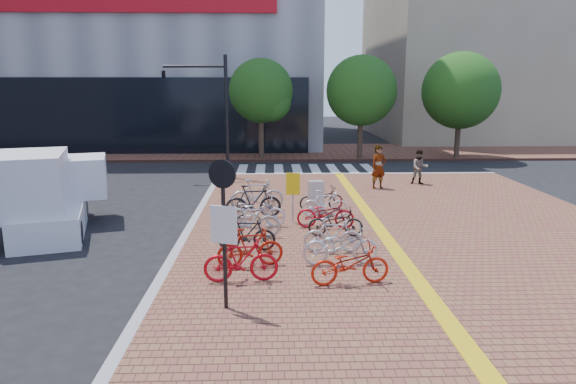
{
  "coord_description": "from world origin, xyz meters",
  "views": [
    {
      "loc": [
        -1.35,
        -13.55,
        4.62
      ],
      "look_at": [
        -0.87,
        2.1,
        1.3
      ],
      "focal_mm": 32.0,
      "sensor_mm": 36.0,
      "label": 1
    }
  ],
  "objects_px": {
    "bike_9": "(333,235)",
    "notice_sign": "(224,217)",
    "bike_0": "(241,260)",
    "bike_3": "(251,220)",
    "bike_8": "(341,245)",
    "bike_13": "(321,198)",
    "yellow_sign": "(293,188)",
    "bike_1": "(250,248)",
    "bike_11": "(325,214)",
    "utility_box": "(316,197)",
    "bike_7": "(350,264)",
    "bike_5": "(253,202)",
    "bike_12": "(325,204)",
    "bike_10": "(336,222)",
    "bike_4": "(256,212)",
    "traffic_light_pole": "(198,94)",
    "pedestrian_a": "(379,167)",
    "pedestrian_b": "(420,167)",
    "box_truck": "(49,195)",
    "bike_2": "(247,234)",
    "bike_6": "(257,195)"
  },
  "relations": [
    {
      "from": "bike_12",
      "to": "box_truck",
      "type": "bearing_deg",
      "value": 100.54
    },
    {
      "from": "yellow_sign",
      "to": "pedestrian_a",
      "type": "bearing_deg",
      "value": 54.32
    },
    {
      "from": "bike_8",
      "to": "bike_0",
      "type": "bearing_deg",
      "value": 110.88
    },
    {
      "from": "utility_box",
      "to": "bike_13",
      "type": "bearing_deg",
      "value": 59.05
    },
    {
      "from": "bike_12",
      "to": "pedestrian_a",
      "type": "height_order",
      "value": "pedestrian_a"
    },
    {
      "from": "bike_6",
      "to": "yellow_sign",
      "type": "height_order",
      "value": "yellow_sign"
    },
    {
      "from": "utility_box",
      "to": "traffic_light_pole",
      "type": "height_order",
      "value": "traffic_light_pole"
    },
    {
      "from": "box_truck",
      "to": "bike_10",
      "type": "bearing_deg",
      "value": -7.17
    },
    {
      "from": "box_truck",
      "to": "bike_11",
      "type": "bearing_deg",
      "value": -1.56
    },
    {
      "from": "bike_1",
      "to": "bike_12",
      "type": "bearing_deg",
      "value": -37.41
    },
    {
      "from": "pedestrian_b",
      "to": "notice_sign",
      "type": "xyz_separation_m",
      "value": [
        -7.6,
        -12.92,
        1.16
      ]
    },
    {
      "from": "bike_7",
      "to": "bike_9",
      "type": "bearing_deg",
      "value": -4.72
    },
    {
      "from": "yellow_sign",
      "to": "notice_sign",
      "type": "distance_m",
      "value": 6.79
    },
    {
      "from": "bike_6",
      "to": "bike_11",
      "type": "distance_m",
      "value": 3.23
    },
    {
      "from": "bike_12",
      "to": "utility_box",
      "type": "distance_m",
      "value": 0.71
    },
    {
      "from": "bike_4",
      "to": "utility_box",
      "type": "distance_m",
      "value": 2.68
    },
    {
      "from": "bike_2",
      "to": "pedestrian_a",
      "type": "xyz_separation_m",
      "value": [
        5.3,
        8.33,
        0.46
      ]
    },
    {
      "from": "bike_1",
      "to": "bike_5",
      "type": "relative_size",
      "value": 0.87
    },
    {
      "from": "bike_8",
      "to": "bike_11",
      "type": "distance_m",
      "value": 3.32
    },
    {
      "from": "pedestrian_a",
      "to": "traffic_light_pole",
      "type": "relative_size",
      "value": 0.32
    },
    {
      "from": "bike_7",
      "to": "yellow_sign",
      "type": "bearing_deg",
      "value": 3.75
    },
    {
      "from": "bike_13",
      "to": "pedestrian_a",
      "type": "bearing_deg",
      "value": -48.3
    },
    {
      "from": "bike_0",
      "to": "bike_3",
      "type": "bearing_deg",
      "value": -5.62
    },
    {
      "from": "bike_1",
      "to": "bike_7",
      "type": "bearing_deg",
      "value": -128.53
    },
    {
      "from": "bike_2",
      "to": "bike_5",
      "type": "height_order",
      "value": "bike_5"
    },
    {
      "from": "traffic_light_pole",
      "to": "bike_1",
      "type": "bearing_deg",
      "value": -76.82
    },
    {
      "from": "bike_3",
      "to": "bike_8",
      "type": "bearing_deg",
      "value": -133.24
    },
    {
      "from": "bike_9",
      "to": "notice_sign",
      "type": "relative_size",
      "value": 0.51
    },
    {
      "from": "bike_1",
      "to": "bike_10",
      "type": "height_order",
      "value": "bike_1"
    },
    {
      "from": "bike_8",
      "to": "bike_13",
      "type": "distance_m",
      "value": 5.67
    },
    {
      "from": "bike_8",
      "to": "bike_13",
      "type": "xyz_separation_m",
      "value": [
        0.06,
        5.67,
        -0.08
      ]
    },
    {
      "from": "bike_0",
      "to": "bike_2",
      "type": "distance_m",
      "value": 2.25
    },
    {
      "from": "bike_0",
      "to": "notice_sign",
      "type": "height_order",
      "value": "notice_sign"
    },
    {
      "from": "bike_11",
      "to": "utility_box",
      "type": "bearing_deg",
      "value": 10.29
    },
    {
      "from": "bike_11",
      "to": "box_truck",
      "type": "distance_m",
      "value": 8.63
    },
    {
      "from": "box_truck",
      "to": "bike_8",
      "type": "bearing_deg",
      "value": -22.39
    },
    {
      "from": "bike_8",
      "to": "yellow_sign",
      "type": "distance_m",
      "value": 4.21
    },
    {
      "from": "bike_4",
      "to": "pedestrian_b",
      "type": "xyz_separation_m",
      "value": [
        7.16,
        6.87,
        0.28
      ]
    },
    {
      "from": "bike_0",
      "to": "bike_9",
      "type": "bearing_deg",
      "value": -53.17
    },
    {
      "from": "bike_5",
      "to": "yellow_sign",
      "type": "height_order",
      "value": "yellow_sign"
    },
    {
      "from": "box_truck",
      "to": "traffic_light_pole",
      "type": "bearing_deg",
      "value": 68.62
    },
    {
      "from": "bike_0",
      "to": "bike_12",
      "type": "height_order",
      "value": "bike_0"
    },
    {
      "from": "pedestrian_a",
      "to": "bike_5",
      "type": "bearing_deg",
      "value": -154.65
    },
    {
      "from": "utility_box",
      "to": "bike_5",
      "type": "bearing_deg",
      "value": -163.56
    },
    {
      "from": "yellow_sign",
      "to": "bike_0",
      "type": "bearing_deg",
      "value": -105.23
    },
    {
      "from": "bike_4",
      "to": "traffic_light_pole",
      "type": "xyz_separation_m",
      "value": [
        -2.97,
        8.85,
        3.5
      ]
    },
    {
      "from": "bike_12",
      "to": "yellow_sign",
      "type": "height_order",
      "value": "yellow_sign"
    },
    {
      "from": "bike_6",
      "to": "bike_12",
      "type": "bearing_deg",
      "value": -123.31
    },
    {
      "from": "yellow_sign",
      "to": "bike_1",
      "type": "bearing_deg",
      "value": -106.49
    },
    {
      "from": "bike_7",
      "to": "bike_13",
      "type": "distance_m",
      "value": 6.97
    }
  ]
}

